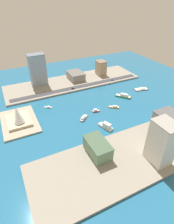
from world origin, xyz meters
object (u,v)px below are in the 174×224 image
ferry_green_doubledeck (123,96)px  carpark_squat_concrete (76,76)px  barge_flat_brown (141,89)px  hatchback_blue (112,80)px  traffic_light_waterfront (67,89)px  sailboat_small_white (48,107)px  hotel_broad_white (162,142)px  apartment_midrise_tan (101,68)px  warehouse_low_gray (171,121)px  terminal_long_green (98,148)px  suv_black (73,88)px  opera_landmark (18,117)px  tower_tall_glass (38,70)px  ferry_white_commuter (106,126)px  water_taxi_orange (114,107)px  yacht_sleek_gray (84,118)px  tugboat_red (96,111)px

ferry_green_doubledeck → carpark_squat_concrete: 102.09m
barge_flat_brown → hatchback_blue: (48.90, 26.69, 2.40)m
ferry_green_doubledeck → traffic_light_waterfront: 91.47m
sailboat_small_white → carpark_squat_concrete: (71.49, -73.90, 7.90)m
sailboat_small_white → hotel_broad_white: 160.02m
ferry_green_doubledeck → traffic_light_waterfront: size_ratio=3.50×
sailboat_small_white → apartment_midrise_tan: 145.77m
sailboat_small_white → warehouse_low_gray: (-110.90, -118.19, 9.88)m
terminal_long_green → apartment_midrise_tan: bearing=-30.7°
ferry_green_doubledeck → suv_black: 84.04m
warehouse_low_gray → opera_landmark: (91.93, 160.81, -1.87)m
warehouse_low_gray → apartment_midrise_tan: bearing=-2.7°
warehouse_low_gray → opera_landmark: 185.24m
warehouse_low_gray → tower_tall_glass: tower_tall_glass is taller
barge_flat_brown → ferry_white_commuter: size_ratio=1.14×
opera_landmark → terminal_long_green: bearing=-145.6°
tower_tall_glass → traffic_light_waterfront: size_ratio=8.05×
apartment_midrise_tan → ferry_white_commuter: bearing=152.4°
ferry_white_commuter → suv_black: size_ratio=4.21×
water_taxi_orange → ferry_white_commuter: size_ratio=0.67×
barge_flat_brown → yacht_sleek_gray: bearing=105.2°
tower_tall_glass → opera_landmark: bearing=152.6°
ferry_white_commuter → apartment_midrise_tan: bearing=-27.6°
ferry_green_doubledeck → warehouse_low_gray: 89.75m
water_taxi_orange → ferry_green_doubledeck: bearing=-56.8°
water_taxi_orange → warehouse_low_gray: (-69.32, -33.53, 9.69)m
tugboat_red → suv_black: (73.93, 3.44, 1.89)m
warehouse_low_gray → tower_tall_glass: bearing=30.1°
hatchback_blue → opera_landmark: size_ratio=0.14×
ferry_green_doubledeck → apartment_midrise_tan: bearing=-7.2°
sailboat_small_white → suv_black: bearing=-56.6°
tower_tall_glass → hotel_broad_white: bearing=-165.0°
warehouse_low_gray → opera_landmark: opera_landmark is taller
apartment_midrise_tan → traffic_light_waterfront: (-39.06, 85.91, -8.89)m
apartment_midrise_tan → hatchback_blue: bearing=-173.1°
yacht_sleek_gray → water_taxi_orange: yacht_sleek_gray is taller
sailboat_small_white → barge_flat_brown: bearing=-94.9°
terminal_long_green → opera_landmark: (91.06, 62.27, -0.98)m
suv_black → barge_flat_brown: bearing=-114.8°
water_taxi_orange → terminal_long_green: terminal_long_green is taller
yacht_sleek_gray → ferry_green_doubledeck: (25.51, -81.10, 0.57)m
carpark_squat_concrete → suv_black: carpark_squat_concrete is taller
tugboat_red → traffic_light_waterfront: 72.37m
apartment_midrise_tan → suv_black: apartment_midrise_tan is taller
warehouse_low_gray → hatchback_blue: 147.01m
warehouse_low_gray → apartment_midrise_tan: apartment_midrise_tan is taller
tower_tall_glass → opera_landmark: tower_tall_glass is taller
water_taxi_orange → opera_landmark: 129.51m
water_taxi_orange → sailboat_small_white: size_ratio=1.12×
yacht_sleek_gray → barge_flat_brown: yacht_sleek_gray is taller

